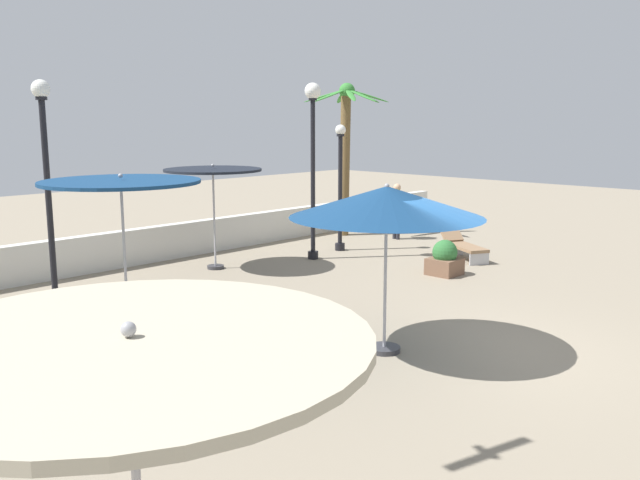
{
  "coord_description": "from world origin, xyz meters",
  "views": [
    {
      "loc": [
        -9.25,
        -5.37,
        3.7
      ],
      "look_at": [
        0.0,
        3.41,
        1.4
      ],
      "focal_mm": 37.87,
      "sensor_mm": 36.0,
      "label": 1
    }
  ],
  "objects_px": {
    "lamp_post_2": "(47,173)",
    "planter": "(445,259)",
    "lamp_post_3": "(340,184)",
    "palm_tree_1": "(345,139)",
    "patio_umbrella_0": "(213,175)",
    "patio_umbrella_1": "(387,203)",
    "lounge_chair_0": "(462,244)",
    "guest_1": "(397,205)",
    "lamp_post_1": "(313,144)",
    "patio_umbrella_2": "(121,190)",
    "patio_umbrella_3": "(130,360)"
  },
  "relations": [
    {
      "from": "planter",
      "to": "patio_umbrella_1",
      "type": "bearing_deg",
      "value": -156.31
    },
    {
      "from": "patio_umbrella_0",
      "to": "planter",
      "type": "bearing_deg",
      "value": -53.34
    },
    {
      "from": "patio_umbrella_2",
      "to": "guest_1",
      "type": "distance_m",
      "value": 10.86
    },
    {
      "from": "patio_umbrella_3",
      "to": "palm_tree_1",
      "type": "relative_size",
      "value": 0.56
    },
    {
      "from": "patio_umbrella_0",
      "to": "lounge_chair_0",
      "type": "relative_size",
      "value": 1.37
    },
    {
      "from": "patio_umbrella_3",
      "to": "lamp_post_3",
      "type": "bearing_deg",
      "value": 37.9
    },
    {
      "from": "patio_umbrella_0",
      "to": "lamp_post_2",
      "type": "xyz_separation_m",
      "value": [
        -4.33,
        -0.41,
        0.3
      ]
    },
    {
      "from": "lamp_post_1",
      "to": "palm_tree_1",
      "type": "bearing_deg",
      "value": 28.92
    },
    {
      "from": "planter",
      "to": "lounge_chair_0",
      "type": "bearing_deg",
      "value": 20.57
    },
    {
      "from": "patio_umbrella_1",
      "to": "planter",
      "type": "distance_m",
      "value": 6.12
    },
    {
      "from": "palm_tree_1",
      "to": "lamp_post_1",
      "type": "distance_m",
      "value": 3.94
    },
    {
      "from": "patio_umbrella_1",
      "to": "palm_tree_1",
      "type": "relative_size",
      "value": 0.64
    },
    {
      "from": "patio_umbrella_0",
      "to": "lamp_post_2",
      "type": "bearing_deg",
      "value": -174.6
    },
    {
      "from": "patio_umbrella_2",
      "to": "patio_umbrella_3",
      "type": "relative_size",
      "value": 1.03
    },
    {
      "from": "patio_umbrella_2",
      "to": "lounge_chair_0",
      "type": "height_order",
      "value": "patio_umbrella_2"
    },
    {
      "from": "patio_umbrella_0",
      "to": "patio_umbrella_1",
      "type": "relative_size",
      "value": 0.86
    },
    {
      "from": "lamp_post_3",
      "to": "palm_tree_1",
      "type": "bearing_deg",
      "value": 38.34
    },
    {
      "from": "patio_umbrella_3",
      "to": "lamp_post_3",
      "type": "distance_m",
      "value": 15.72
    },
    {
      "from": "patio_umbrella_2",
      "to": "palm_tree_1",
      "type": "distance_m",
      "value": 10.74
    },
    {
      "from": "patio_umbrella_0",
      "to": "planter",
      "type": "distance_m",
      "value": 5.99
    },
    {
      "from": "lamp_post_3",
      "to": "guest_1",
      "type": "relative_size",
      "value": 2.04
    },
    {
      "from": "palm_tree_1",
      "to": "lamp_post_1",
      "type": "bearing_deg",
      "value": -151.08
    },
    {
      "from": "patio_umbrella_2",
      "to": "planter",
      "type": "distance_m",
      "value": 7.95
    },
    {
      "from": "patio_umbrella_0",
      "to": "patio_umbrella_1",
      "type": "bearing_deg",
      "value": -105.61
    },
    {
      "from": "guest_1",
      "to": "planter",
      "type": "height_order",
      "value": "guest_1"
    },
    {
      "from": "patio_umbrella_2",
      "to": "lamp_post_2",
      "type": "bearing_deg",
      "value": 96.09
    },
    {
      "from": "palm_tree_1",
      "to": "lamp_post_3",
      "type": "distance_m",
      "value": 2.88
    },
    {
      "from": "lounge_chair_0",
      "to": "patio_umbrella_2",
      "type": "bearing_deg",
      "value": 173.46
    },
    {
      "from": "lamp_post_3",
      "to": "patio_umbrella_0",
      "type": "bearing_deg",
      "value": 170.43
    },
    {
      "from": "patio_umbrella_1",
      "to": "lamp_post_2",
      "type": "relative_size",
      "value": 0.69
    },
    {
      "from": "palm_tree_1",
      "to": "guest_1",
      "type": "bearing_deg",
      "value": -73.41
    },
    {
      "from": "patio_umbrella_0",
      "to": "guest_1",
      "type": "bearing_deg",
      "value": -6.34
    },
    {
      "from": "patio_umbrella_0",
      "to": "lamp_post_3",
      "type": "height_order",
      "value": "lamp_post_3"
    },
    {
      "from": "palm_tree_1",
      "to": "patio_umbrella_1",
      "type": "bearing_deg",
      "value": -135.31
    },
    {
      "from": "lamp_post_1",
      "to": "lamp_post_3",
      "type": "height_order",
      "value": "lamp_post_1"
    },
    {
      "from": "palm_tree_1",
      "to": "planter",
      "type": "distance_m",
      "value": 6.66
    },
    {
      "from": "patio_umbrella_1",
      "to": "planter",
      "type": "height_order",
      "value": "patio_umbrella_1"
    },
    {
      "from": "patio_umbrella_2",
      "to": "patio_umbrella_3",
      "type": "height_order",
      "value": "patio_umbrella_2"
    },
    {
      "from": "palm_tree_1",
      "to": "lamp_post_2",
      "type": "relative_size",
      "value": 1.08
    },
    {
      "from": "patio_umbrella_0",
      "to": "patio_umbrella_3",
      "type": "distance_m",
      "value": 13.34
    },
    {
      "from": "palm_tree_1",
      "to": "patio_umbrella_2",
      "type": "bearing_deg",
      "value": -159.9
    },
    {
      "from": "lamp_post_3",
      "to": "lounge_chair_0",
      "type": "relative_size",
      "value": 1.85
    },
    {
      "from": "lamp_post_2",
      "to": "planter",
      "type": "bearing_deg",
      "value": -28.18
    },
    {
      "from": "patio_umbrella_0",
      "to": "lamp_post_1",
      "type": "distance_m",
      "value": 2.8
    },
    {
      "from": "palm_tree_1",
      "to": "patio_umbrella_3",
      "type": "bearing_deg",
      "value": -142.04
    },
    {
      "from": "lamp_post_2",
      "to": "planter",
      "type": "height_order",
      "value": "lamp_post_2"
    },
    {
      "from": "patio_umbrella_3",
      "to": "lounge_chair_0",
      "type": "xyz_separation_m",
      "value": [
        13.8,
        6.51,
        -2.1
      ]
    },
    {
      "from": "patio_umbrella_0",
      "to": "lamp_post_2",
      "type": "distance_m",
      "value": 4.36
    },
    {
      "from": "palm_tree_1",
      "to": "lamp_post_3",
      "type": "relative_size",
      "value": 1.36
    },
    {
      "from": "lamp_post_2",
      "to": "lamp_post_3",
      "type": "xyz_separation_m",
      "value": [
        8.26,
        -0.25,
        -0.75
      ]
    }
  ]
}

